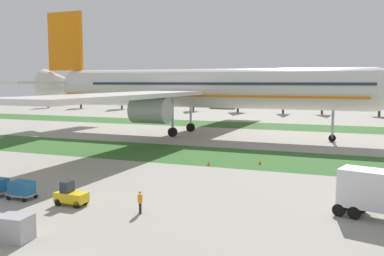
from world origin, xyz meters
TOP-DOWN VIEW (x-y plane):
  - grass_strip_near at (0.00, 37.72)m, footprint 320.00×14.48m
  - grass_strip_far at (0.00, 78.67)m, footprint 320.00×14.48m
  - airliner at (-13.16, 58.24)m, footprint 69.67×85.49m
  - baggage_tug at (-5.91, 11.56)m, footprint 2.60×1.30m
  - cargo_dolly_lead at (-10.93, 11.56)m, footprint 2.20×1.50m
  - ground_crew_marshaller at (0.39, 11.68)m, footprint 0.36×0.48m
  - uld_container_2 at (-4.32, 3.83)m, footprint 2.17×1.82m
  - taxiway_marker_0 at (-0.85, 31.27)m, footprint 0.44×0.44m
  - taxiway_marker_1 at (4.77, 34.08)m, footprint 0.44×0.44m
  - distant_tree_line at (-8.60, 118.09)m, footprint 193.01×10.62m

SIDE VIEW (x-z plane):
  - grass_strip_near at x=0.00m, z-range 0.00..0.01m
  - grass_strip_far at x=0.00m, z-range 0.00..0.01m
  - taxiway_marker_0 at x=-0.85m, z-range 0.00..0.46m
  - taxiway_marker_1 at x=4.77m, z-range 0.00..0.51m
  - baggage_tug at x=-5.91m, z-range -0.17..1.80m
  - uld_container_2 at x=-4.32m, z-range 0.00..1.63m
  - cargo_dolly_lead at x=-10.93m, z-range 0.14..1.69m
  - ground_crew_marshaller at x=0.39m, z-range 0.08..1.82m
  - distant_tree_line at x=-8.60m, z-range 0.70..13.08m
  - airliner at x=-13.16m, z-range -3.45..20.94m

